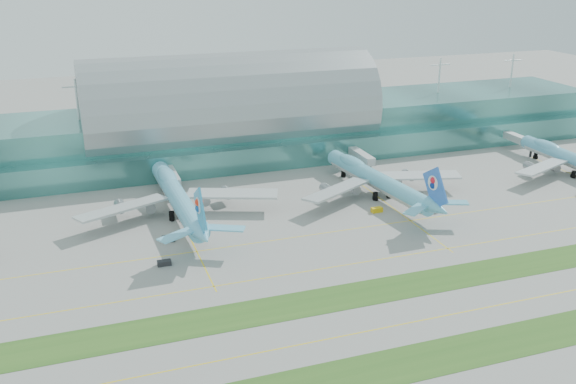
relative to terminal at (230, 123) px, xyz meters
name	(u,v)px	position (x,y,z in m)	size (l,w,h in m)	color
ground	(360,298)	(-0.01, -128.79, -14.23)	(700.00, 700.00, 0.00)	gray
terminal	(230,123)	(0.00, 0.00, 0.00)	(340.00, 69.10, 36.00)	#3D7A75
grass_strip_near	(417,362)	(-0.01, -156.79, -14.19)	(420.00, 12.00, 0.08)	#2D591E
grass_strip_far	(357,294)	(-0.01, -126.79, -14.19)	(420.00, 12.00, 0.08)	#2D591E
taxiline_b	(386,327)	(-0.01, -142.79, -14.22)	(420.00, 0.35, 0.01)	yellow
taxiline_c	(332,267)	(-0.01, -110.79, -14.22)	(420.00, 0.35, 0.01)	yellow
taxiline_d	(304,236)	(-0.01, -88.79, -14.22)	(420.00, 0.35, 0.01)	yellow
airliner_b	(177,196)	(-33.09, -58.95, -7.82)	(66.53, 75.46, 20.78)	#64BBDD
airliner_c	(376,179)	(36.36, -63.94, -8.06)	(63.58, 72.64, 20.00)	#5EB5D0
airliner_d	(574,160)	(119.24, -67.73, -8.39)	(60.62, 68.66, 18.93)	#60B1D3
gse_c	(164,263)	(-43.25, -94.53, -13.53)	(3.77, 2.00, 1.40)	black
gse_d	(169,239)	(-39.60, -79.24, -13.37)	(3.73, 2.10, 1.71)	black
gse_e	(377,210)	(29.54, -78.61, -13.44)	(3.69, 1.91, 1.58)	gold
gse_f	(433,210)	(47.03, -84.98, -13.53)	(3.53, 1.85, 1.40)	black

